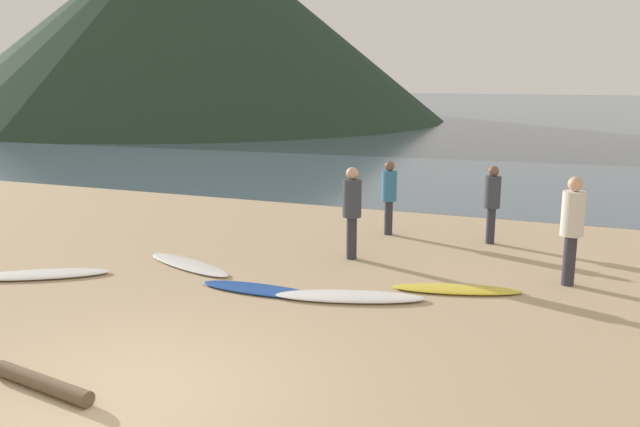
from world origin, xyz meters
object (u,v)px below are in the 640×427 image
at_px(person_2, 389,192).
at_px(driftwood_log, 42,383).
at_px(person_1, 352,205).
at_px(surfboard_0, 40,274).
at_px(surfboard_2, 259,289).
at_px(surfboard_3, 349,296).
at_px(surfboard_1, 189,264).
at_px(person_0, 572,222).
at_px(surfboard_4, 456,289).
at_px(person_3, 492,198).

xyz_separation_m(person_2, driftwood_log, (-1.60, -8.19, -0.84)).
bearing_deg(driftwood_log, person_1, 76.56).
bearing_deg(surfboard_0, surfboard_2, -20.44).
bearing_deg(surfboard_3, surfboard_1, 152.83).
xyz_separation_m(surfboard_0, person_0, (8.32, 2.79, 1.01)).
relative_size(surfboard_1, person_1, 1.25).
bearing_deg(person_2, driftwood_log, -132.73).
xyz_separation_m(surfboard_1, surfboard_2, (1.79, -0.77, -0.00)).
bearing_deg(person_1, person_2, -130.45).
xyz_separation_m(person_0, driftwood_log, (-5.23, -5.94, -0.96)).
relative_size(person_0, driftwood_log, 1.21).
distance_m(surfboard_2, person_1, 2.61).
bearing_deg(surfboard_3, surfboard_0, 172.60).
relative_size(surfboard_0, surfboard_1, 1.08).
height_order(surfboard_1, person_1, person_1).
bearing_deg(surfboard_3, surfboard_4, 17.24).
xyz_separation_m(surfboard_4, person_3, (0.11, 3.24, 0.90)).
bearing_deg(person_1, surfboard_3, 71.01).
relative_size(surfboard_1, surfboard_2, 1.06).
distance_m(person_1, person_2, 2.07).
height_order(surfboard_4, driftwood_log, driftwood_log).
relative_size(person_3, driftwood_log, 1.07).
height_order(person_1, driftwood_log, person_1).
distance_m(person_2, driftwood_log, 8.39).
bearing_deg(person_3, surfboard_0, -154.12).
relative_size(surfboard_4, driftwood_log, 1.37).
bearing_deg(person_1, driftwood_log, 39.74).
relative_size(surfboard_2, surfboard_4, 1.00).
distance_m(surfboard_1, surfboard_4, 4.70).
relative_size(surfboard_0, surfboard_3, 1.00).
relative_size(person_2, driftwood_log, 1.07).
relative_size(person_1, driftwood_log, 1.16).
bearing_deg(person_0, surfboard_2, -5.71).
height_order(surfboard_4, person_1, person_1).
bearing_deg(person_2, surfboard_3, -114.17).
height_order(surfboard_2, driftwood_log, driftwood_log).
height_order(person_0, driftwood_log, person_0).
height_order(surfboard_3, person_0, person_0).
height_order(surfboard_0, surfboard_1, surfboard_0).
bearing_deg(surfboard_1, person_3, 58.12).
height_order(surfboard_0, surfboard_2, surfboard_0).
height_order(surfboard_0, driftwood_log, driftwood_log).
bearing_deg(person_2, surfboard_4, -89.77).
relative_size(surfboard_2, surfboard_3, 0.88).
relative_size(surfboard_1, driftwood_log, 1.45).
bearing_deg(person_2, surfboard_2, -133.21).
relative_size(surfboard_3, person_3, 1.45).
distance_m(surfboard_2, person_2, 4.54).
height_order(surfboard_3, person_3, person_3).
distance_m(surfboard_3, driftwood_log, 4.53).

